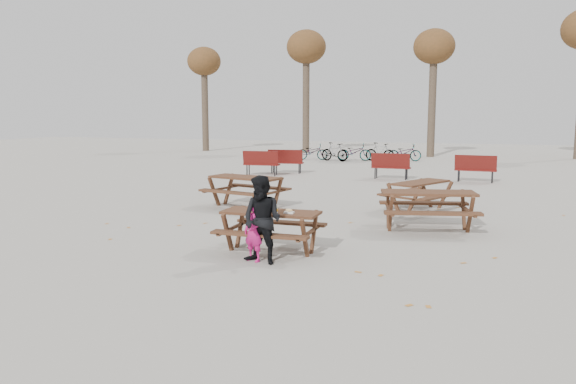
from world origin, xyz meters
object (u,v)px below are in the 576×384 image
(picnic_table_far, at_px, (420,196))
(adult, at_px, (262,220))
(picnic_table_north, at_px, (246,192))
(picnic_table_east, at_px, (428,211))
(child, at_px, (254,231))
(soda_bottle, at_px, (276,209))
(food_tray, at_px, (289,212))
(main_picnic_table, at_px, (271,221))

(picnic_table_far, bearing_deg, adult, -170.89)
(adult, height_order, picnic_table_far, adult)
(picnic_table_north, bearing_deg, picnic_table_east, -3.60)
(child, bearing_deg, picnic_table_far, 87.44)
(adult, relative_size, picnic_table_north, 0.77)
(soda_bottle, bearing_deg, food_tray, 8.23)
(adult, bearing_deg, picnic_table_north, 128.96)
(main_picnic_table, bearing_deg, picnic_table_far, 67.83)
(main_picnic_table, bearing_deg, child, -94.45)
(child, distance_m, picnic_table_far, 6.54)
(picnic_table_east, xyz_separation_m, picnic_table_north, (-5.00, 1.51, -0.01))
(child, xyz_separation_m, picnic_table_north, (-2.33, 5.15, -0.10))
(food_tray, bearing_deg, picnic_table_east, 53.88)
(picnic_table_east, bearing_deg, picnic_table_north, 149.80)
(picnic_table_east, bearing_deg, child, -139.64)
(food_tray, distance_m, picnic_table_east, 3.79)
(main_picnic_table, relative_size, picnic_table_far, 0.99)
(food_tray, relative_size, adult, 0.12)
(food_tray, relative_size, picnic_table_far, 0.10)
(main_picnic_table, distance_m, picnic_table_north, 5.04)
(soda_bottle, distance_m, picnic_table_far, 5.95)
(adult, distance_m, picnic_table_far, 6.57)
(main_picnic_table, xyz_separation_m, picnic_table_north, (-2.38, 4.44, -0.16))
(soda_bottle, relative_size, child, 0.16)
(food_tray, bearing_deg, child, -126.91)
(picnic_table_north, bearing_deg, food_tray, -45.41)
(soda_bottle, distance_m, child, 0.68)
(picnic_table_far, bearing_deg, main_picnic_table, -174.67)
(main_picnic_table, xyz_separation_m, food_tray, (0.39, -0.12, 0.21))
(picnic_table_far, bearing_deg, food_tray, -170.65)
(picnic_table_north, bearing_deg, adult, -51.07)
(food_tray, xyz_separation_m, picnic_table_far, (1.81, 5.54, -0.40))
(child, height_order, picnic_table_east, child)
(picnic_table_east, height_order, picnic_table_north, picnic_table_east)
(picnic_table_east, relative_size, picnic_table_north, 1.01)
(soda_bottle, height_order, picnic_table_east, soda_bottle)
(child, distance_m, adult, 0.31)
(soda_bottle, distance_m, picnic_table_north, 5.26)
(main_picnic_table, bearing_deg, picnic_table_east, 48.22)
(adult, bearing_deg, soda_bottle, 101.60)
(child, xyz_separation_m, picnic_table_east, (2.67, 3.64, -0.10))
(food_tray, height_order, picnic_table_north, picnic_table_north)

